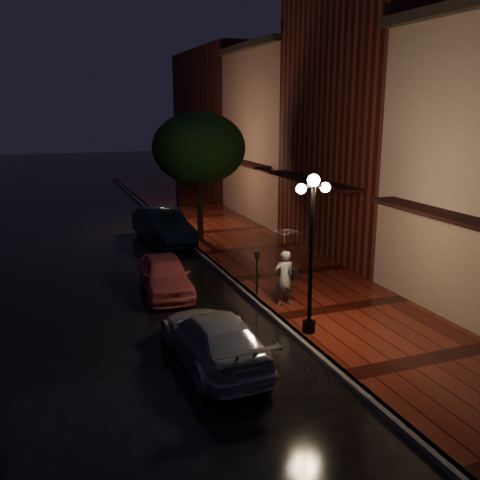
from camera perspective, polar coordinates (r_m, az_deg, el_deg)
name	(u,v)px	position (r m, az deg, el deg)	size (l,w,h in m)	color
ground	(233,283)	(19.11, -0.71, -4.66)	(120.00, 120.00, 0.00)	black
sidewalk	(290,275)	(19.94, 5.38, -3.69)	(4.50, 60.00, 0.15)	#43110B
curb	(233,281)	(19.09, -0.71, -4.44)	(0.25, 60.00, 0.15)	#595451
storefront_mid	(376,122)	(23.17, 14.28, 12.07)	(5.00, 8.00, 11.00)	#511914
storefront_far	(289,137)	(30.11, 5.29, 10.87)	(5.00, 8.00, 9.00)	#8C5951
storefront_extra	(228,123)	(39.31, -1.26, 12.37)	(5.00, 12.00, 10.00)	#511914
streetlamp_near	(311,245)	(14.13, 7.63, -0.52)	(0.96, 0.36, 4.31)	black
streetlamp_far	(178,179)	(27.05, -6.68, 6.44)	(0.96, 0.36, 4.31)	black
street_tree	(199,150)	(24.06, -4.37, 9.51)	(4.16, 4.16, 5.80)	black
pink_car	(165,275)	(18.10, -7.97, -3.71)	(1.53, 3.81, 1.30)	#C85255
navy_car	(163,226)	(24.91, -8.24, 1.51)	(1.67, 4.78, 1.58)	black
silver_car	(214,338)	(13.24, -2.81, -10.43)	(1.79, 4.40, 1.28)	#A1A2A9
woman_with_umbrella	(285,255)	(16.27, 4.80, -1.56)	(1.01, 1.03, 2.44)	white
parking_meter	(257,269)	(17.24, 1.83, -3.08)	(0.14, 0.11, 1.49)	black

